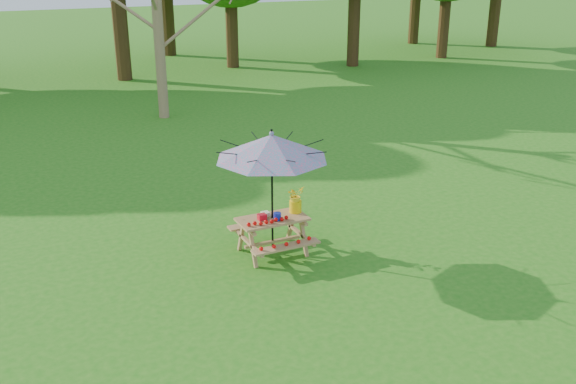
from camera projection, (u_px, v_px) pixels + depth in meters
name	position (u px, v px, depth m)	size (l,w,h in m)	color
picnic_table	(273.00, 236.00, 11.17)	(1.20, 1.32, 0.67)	#AA734C
patio_umbrella	(272.00, 147.00, 10.61)	(2.01, 2.01, 2.25)	black
produce_bins	(269.00, 216.00, 11.00)	(0.37, 0.39, 0.13)	red
tomatoes_row	(269.00, 221.00, 10.83)	(0.77, 0.13, 0.07)	#EE0908
flower_bucket	(295.00, 198.00, 11.22)	(0.36, 0.33, 0.48)	yellow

